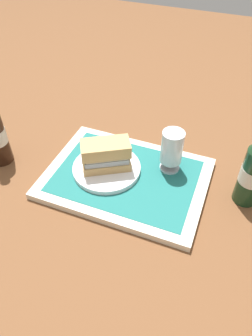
# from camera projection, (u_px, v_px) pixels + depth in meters

# --- Properties ---
(ground_plane) EXTENTS (3.00, 3.00, 0.00)m
(ground_plane) POSITION_uv_depth(u_px,v_px,m) (126.00, 181.00, 0.90)
(ground_plane) COLOR brown
(tray) EXTENTS (0.44, 0.32, 0.02)m
(tray) POSITION_uv_depth(u_px,v_px,m) (126.00, 178.00, 0.89)
(tray) COLOR beige
(tray) RESTS_ON ground_plane
(placemat) EXTENTS (0.38, 0.27, 0.00)m
(placemat) POSITION_uv_depth(u_px,v_px,m) (126.00, 176.00, 0.88)
(placemat) COLOR #1E6B66
(placemat) RESTS_ON tray
(plate) EXTENTS (0.19, 0.19, 0.01)m
(plate) POSITION_uv_depth(u_px,v_px,m) (106.00, 169.00, 0.89)
(plate) COLOR white
(plate) RESTS_ON placemat
(sandwich) EXTENTS (0.14, 0.12, 0.08)m
(sandwich) POSITION_uv_depth(u_px,v_px,m) (107.00, 156.00, 0.85)
(sandwich) COLOR tan
(sandwich) RESTS_ON plate
(beer_glass) EXTENTS (0.06, 0.06, 0.12)m
(beer_glass) POSITION_uv_depth(u_px,v_px,m) (172.00, 149.00, 0.85)
(beer_glass) COLOR silver
(beer_glass) RESTS_ON placemat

